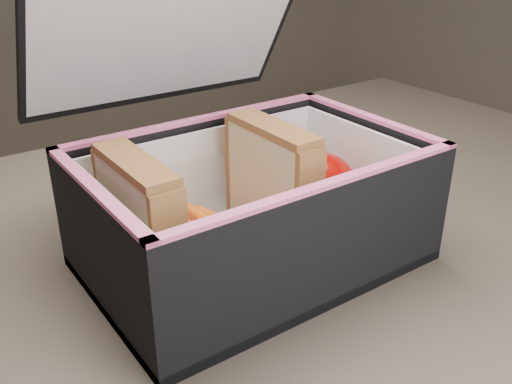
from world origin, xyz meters
TOP-DOWN VIEW (x-y plane):
  - kitchen_table at (0.00, 0.00)m, footprint 1.20×0.80m
  - lunch_bag at (-0.00, -0.00)m, footprint 0.29×0.29m
  - plastic_tub at (-0.05, -0.01)m, footprint 0.18×0.13m
  - sandwich_left at (-0.11, -0.01)m, footprint 0.03×0.10m
  - sandwich_right at (0.02, -0.01)m, footprint 0.03×0.10m
  - carrot_sticks at (-0.04, -0.00)m, footprint 0.05×0.14m
  - paper_napkin at (0.08, -0.00)m, footprint 0.09×0.09m
  - red_apple at (0.08, -0.00)m, footprint 0.09×0.09m

SIDE VIEW (x-z plane):
  - kitchen_table at x=0.00m, z-range 0.28..1.03m
  - paper_napkin at x=0.08m, z-range 0.76..0.77m
  - carrot_sticks at x=-0.04m, z-range 0.77..0.80m
  - plastic_tub at x=-0.05m, z-range 0.76..0.84m
  - red_apple at x=0.08m, z-range 0.77..0.84m
  - lunch_bag at x=0.00m, z-range 0.68..0.95m
  - sandwich_left at x=-0.11m, z-range 0.77..0.88m
  - sandwich_right at x=0.02m, z-range 0.77..0.88m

